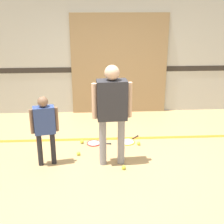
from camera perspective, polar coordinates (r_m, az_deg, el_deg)
ground_plane at (r=5.29m, az=0.26°, el=-8.86°), size 16.00×16.00×0.00m
wall_back at (r=7.13m, az=-0.94°, el=12.33°), size 16.00×0.07×3.20m
wall_panel at (r=7.16m, az=1.35°, el=8.64°), size 2.18×0.05×2.27m
floor_stripe at (r=6.06m, az=-0.24°, el=-4.89°), size 14.40×0.10×0.01m
person_instructor at (r=4.80m, az=0.00°, el=1.26°), size 0.62×0.28×1.64m
person_student_left at (r=4.99m, az=-12.24°, el=-2.10°), size 0.43×0.24×1.16m
racket_spare_on_floor at (r=5.87m, az=-3.17°, el=-5.71°), size 0.48×0.30×0.03m
racket_second_spare at (r=5.93m, az=2.87°, el=-5.40°), size 0.46×0.48×0.03m
tennis_ball_near_instructor at (r=5.03m, az=2.14°, el=-10.11°), size 0.07×0.07×0.07m
tennis_ball_by_spare_racket at (r=5.89m, az=-5.53°, el=-5.42°), size 0.07×0.07×0.07m
tennis_ball_stray_left at (r=5.82m, az=4.88°, el=-5.74°), size 0.07×0.07×0.07m
tennis_ball_stray_right at (r=5.47m, az=-6.15°, el=-7.56°), size 0.07×0.07×0.07m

